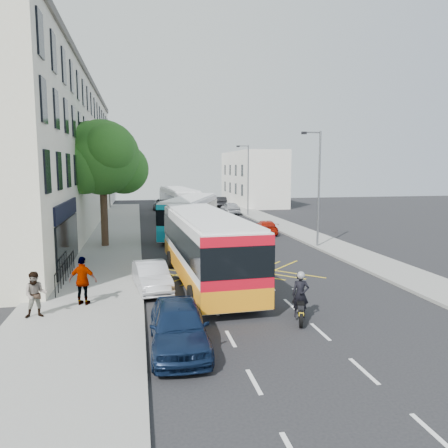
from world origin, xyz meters
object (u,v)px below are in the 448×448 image
bus_far (179,203)px  pedestrian_near (36,295)px  parked_car_blue (179,326)px  pedestrian_far (83,281)px  lamp_near (318,183)px  distant_car_grey (163,204)px  bus_near (206,246)px  lamp_far (247,176)px  distant_car_dark (220,202)px  street_tree (102,158)px  red_hatchback (266,227)px  motorbike (300,298)px  distant_car_silver (230,208)px  parked_car_silver (152,276)px  bus_mid (191,215)px

bus_far → pedestrian_near: 32.38m
parked_car_blue → pedestrian_near: pedestrian_near is taller
pedestrian_far → lamp_near: bearing=-126.7°
lamp_near → bus_far: size_ratio=0.66×
distant_car_grey → bus_near: bearing=-86.2°
lamp_far → distant_car_dark: bearing=93.1°
street_tree → red_hatchback: 14.81m
red_hatchback → motorbike: bearing=83.8°
lamp_far → red_hatchback: bearing=-97.1°
parked_car_blue → pedestrian_near: bearing=146.0°
distant_car_silver → pedestrian_far: pedestrian_far is taller
lamp_near → pedestrian_near: lamp_near is taller
bus_near → parked_car_blue: (-2.08, -7.92, -1.04)m
distant_car_grey → parked_car_blue: bearing=-88.8°
street_tree → motorbike: 19.43m
pedestrian_far → street_tree: bearing=-72.5°
lamp_near → distant_car_dark: size_ratio=1.82×
distant_car_dark → pedestrian_far: pedestrian_far is taller
distant_car_grey → pedestrian_near: 42.79m
parked_car_silver → lamp_near: bearing=28.8°
parked_car_silver → bus_mid: bearing=69.3°
distant_car_grey → pedestrian_far: pedestrian_far is taller
distant_car_silver → pedestrian_far: (-13.21, -33.65, 0.39)m
bus_near → parked_car_silver: size_ratio=3.07×
street_tree → distant_car_silver: (13.33, 19.97, -5.54)m
bus_near → parked_car_silver: (-2.71, -1.05, -1.14)m
bus_near → red_hatchback: bearing=60.3°
street_tree → parked_car_blue: street_tree is taller
lamp_near → distant_car_dark: 33.13m
parked_car_blue → distant_car_grey: size_ratio=0.85×
street_tree → pedestrian_near: 15.88m
bus_mid → lamp_far: bearing=76.5°
parked_car_blue → red_hatchback: 24.36m
bus_far → parked_car_silver: (-3.88, -27.99, -1.10)m
parked_car_blue → distant_car_grey: (2.05, 45.75, -0.03)m
lamp_near → pedestrian_near: size_ratio=4.61×
bus_near → pedestrian_near: size_ratio=7.07×
distant_car_silver → pedestrian_far: bearing=66.9°
distant_car_grey → distant_car_dark: 8.82m
bus_near → pedestrian_near: (-7.05, -4.38, -0.78)m
lamp_far → red_hatchback: 13.77m
distant_car_grey → pedestrian_near: bearing=-95.7°
bus_mid → red_hatchback: 6.50m
bus_far → parked_car_blue: size_ratio=2.71×
lamp_far → parked_car_blue: lamp_far is taller
street_tree → motorbike: (8.22, -16.75, -5.41)m
lamp_far → parked_car_silver: 31.21m
distant_car_dark → pedestrian_near: 47.42m
distant_car_dark → red_hatchback: bearing=93.4°
distant_car_silver → pedestrian_near: size_ratio=2.54×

